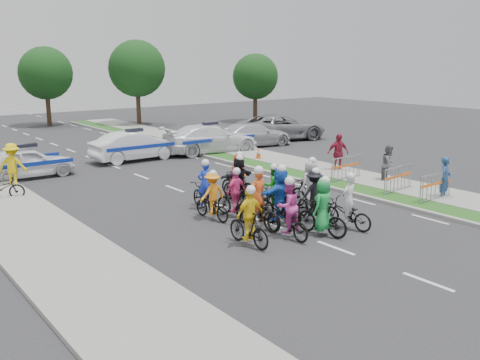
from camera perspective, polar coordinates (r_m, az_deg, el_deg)
ground at (r=15.59m, az=10.16°, el=-7.16°), size 90.00×90.00×0.00m
curb_right at (r=22.42m, az=9.65°, el=-0.84°), size 0.20×60.00×0.12m
grass_strip at (r=22.93m, az=10.85°, el=-0.60°), size 1.20×60.00×0.11m
sidewalk_right at (r=24.27m, az=13.70°, el=0.02°), size 2.40×60.00×0.13m
sidewalk_left at (r=16.31m, az=-19.74°, el=-6.59°), size 3.00×60.00×0.13m
rider_0 at (r=17.26m, az=11.35°, el=-3.14°), size 0.87×1.87×1.83m
rider_1 at (r=16.41m, az=8.78°, el=-3.42°), size 0.87×1.85×1.87m
rider_2 at (r=16.08m, az=5.04°, el=-3.75°), size 0.80×1.88×1.90m
rider_3 at (r=15.32m, az=0.97°, el=-4.55°), size 0.92×1.74×1.81m
rider_4 at (r=17.84m, az=7.80°, el=-2.14°), size 1.10×1.87×1.82m
rider_5 at (r=17.34m, az=4.26°, el=-2.07°), size 1.64×1.95×1.99m
rider_6 at (r=16.96m, az=1.80°, el=-2.95°), size 0.84×2.04×2.04m
rider_7 at (r=19.13m, az=7.47°, el=-1.00°), size 0.81×1.84×1.93m
rider_8 at (r=19.04m, az=3.43°, el=-1.33°), size 0.89×1.74×1.69m
rider_9 at (r=18.11m, az=-0.50°, el=-1.92°), size 0.92×1.71×1.73m
rider_10 at (r=17.87m, az=-3.01°, el=-2.14°), size 0.99×1.72×1.71m
rider_11 at (r=19.91m, az=-0.15°, el=-0.26°), size 1.48×1.77×1.84m
rider_12 at (r=19.09m, az=-3.81°, el=-1.37°), size 0.85×1.87×1.84m
rider_13 at (r=20.64m, az=-0.17°, el=0.03°), size 0.85×1.81×1.84m
police_car_0 at (r=26.06m, az=-21.71°, el=1.76°), size 4.14×1.72×1.40m
police_car_1 at (r=28.92m, az=-11.14°, el=3.57°), size 4.71×1.73×1.54m
police_car_2 at (r=30.72m, az=-3.16°, el=4.41°), size 5.91×3.13×1.63m
civilian_sedan at (r=33.17m, az=1.43°, el=4.86°), size 5.15×2.66×1.43m
civilian_suv at (r=35.91m, az=4.38°, el=5.64°), size 6.57×4.12×1.69m
spectator_0 at (r=21.77m, az=21.05°, el=0.16°), size 0.69×0.54×1.67m
spectator_1 at (r=24.05m, az=15.59°, el=1.65°), size 0.95×0.83×1.65m
spectator_2 at (r=25.74m, az=10.41°, el=2.84°), size 1.17×0.80×1.85m
marshal_hiviz at (r=24.31m, az=-23.10°, el=1.46°), size 1.38×1.24×1.86m
barrier_0 at (r=21.30m, az=20.13°, el=-0.79°), size 2.00×0.50×1.12m
barrier_1 at (r=22.22m, az=16.50°, el=0.01°), size 2.04×0.68×1.12m
barrier_2 at (r=23.88m, az=11.25°, el=1.15°), size 2.02×0.60×1.12m
cone_0 at (r=24.72m, az=0.12°, el=1.27°), size 0.40×0.40×0.70m
cone_1 at (r=28.37m, az=1.99°, el=2.75°), size 0.40×0.40×0.70m
parked_bike at (r=22.33m, az=-24.17°, el=-0.82°), size 1.82×1.19×0.90m
tree_1 at (r=44.53m, az=-10.94°, el=11.58°), size 4.55×4.55×6.82m
tree_2 at (r=46.05m, az=1.65°, el=10.96°), size 3.85×3.85×5.77m
tree_4 at (r=45.99m, az=-20.02°, el=10.65°), size 4.20×4.20×6.30m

